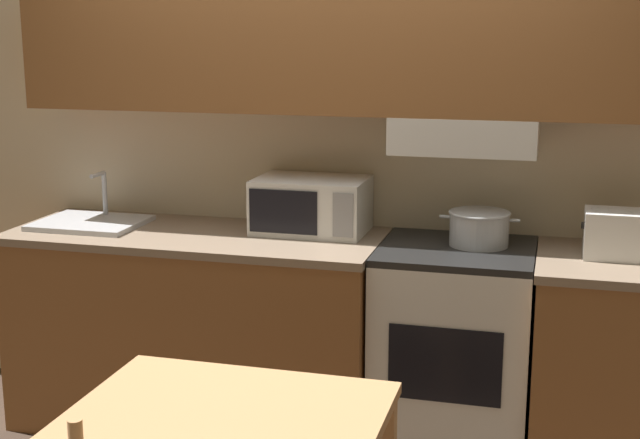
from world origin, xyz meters
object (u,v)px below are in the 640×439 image
object	(u,v)px
stove_range	(453,351)
toaster	(619,234)
sink_basin	(91,222)
cooking_pot	(479,227)
microwave	(311,205)

from	to	relation	value
stove_range	toaster	xyz separation A→B (m)	(0.65, 0.01, 0.57)
stove_range	sink_basin	world-z (taller)	sink_basin
cooking_pot	microwave	bearing A→B (deg)	175.36
cooking_pot	sink_basin	size ratio (longest dim) A/B	0.70
microwave	sink_basin	xyz separation A→B (m)	(-1.05, -0.15, -0.11)
stove_range	cooking_pot	xyz separation A→B (m)	(0.09, 0.06, 0.55)
microwave	toaster	world-z (taller)	microwave
microwave	sink_basin	size ratio (longest dim) A/B	1.04
cooking_pot	sink_basin	world-z (taller)	sink_basin
toaster	sink_basin	world-z (taller)	sink_basin
toaster	stove_range	bearing A→B (deg)	-179.52
cooking_pot	sink_basin	bearing A→B (deg)	-177.35
cooking_pot	toaster	size ratio (longest dim) A/B	1.20
stove_range	toaster	bearing A→B (deg)	0.48
cooking_pot	toaster	distance (m)	0.57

